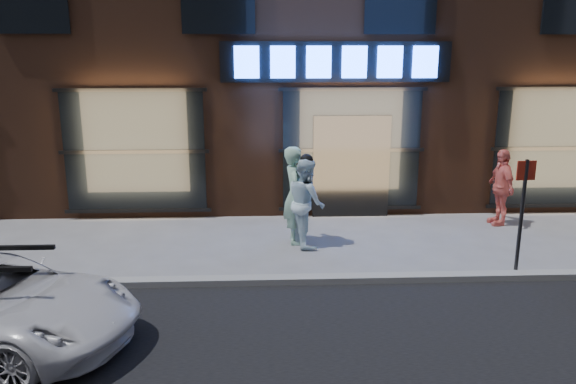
# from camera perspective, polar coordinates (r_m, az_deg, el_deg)

# --- Properties ---
(ground) EXTENTS (90.00, 90.00, 0.00)m
(ground) POSITION_cam_1_polar(r_m,az_deg,el_deg) (9.91, 9.75, -8.94)
(ground) COLOR slate
(ground) RESTS_ON ground
(curb) EXTENTS (60.00, 0.25, 0.12)m
(curb) POSITION_cam_1_polar(r_m,az_deg,el_deg) (9.88, 9.76, -8.62)
(curb) COLOR gray
(curb) RESTS_ON ground
(storefront_building) EXTENTS (30.20, 8.28, 10.30)m
(storefront_building) POSITION_cam_1_polar(r_m,az_deg,el_deg) (17.04, 4.60, 18.54)
(storefront_building) COLOR #54301E
(storefront_building) RESTS_ON ground
(man_bowtie) EXTENTS (0.51, 0.75, 2.00)m
(man_bowtie) POSITION_cam_1_polar(r_m,az_deg,el_deg) (11.40, 0.73, -0.31)
(man_bowtie) COLOR #9ED0B9
(man_bowtie) RESTS_ON ground
(man_cap) EXTENTS (0.90, 1.03, 1.80)m
(man_cap) POSITION_cam_1_polar(r_m,az_deg,el_deg) (11.25, 1.86, -1.04)
(man_cap) COLOR white
(man_cap) RESTS_ON ground
(passerby) EXTENTS (0.48, 1.04, 1.73)m
(passerby) POSITION_cam_1_polar(r_m,az_deg,el_deg) (13.51, 20.81, 0.47)
(passerby) COLOR #F77666
(passerby) RESTS_ON ground
(sign_post) EXTENTS (0.33, 0.07, 2.08)m
(sign_post) POSITION_cam_1_polar(r_m,az_deg,el_deg) (10.38, 22.71, -1.42)
(sign_post) COLOR #262628
(sign_post) RESTS_ON ground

